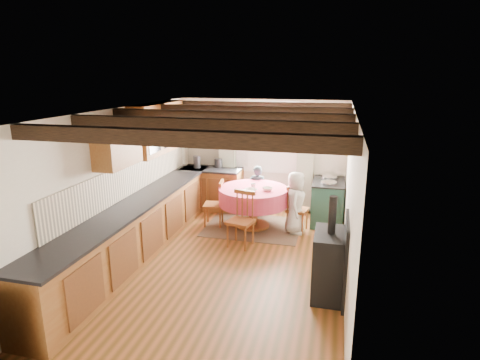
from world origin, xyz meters
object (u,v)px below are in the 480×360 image
(chair_right, at_px, (298,208))
(cup, at_px, (253,186))
(child_far, at_px, (257,191))
(chair_left, at_px, (214,203))
(child_right, at_px, (295,203))
(chair_near, at_px, (240,220))
(dining_table, at_px, (253,208))
(aga_range, at_px, (328,202))
(cast_iron_stove, at_px, (330,247))

(chair_right, height_order, cup, chair_right)
(child_far, xyz_separation_m, cup, (0.06, -0.69, 0.30))
(chair_left, height_order, child_right, child_right)
(chair_near, bearing_deg, cup, 100.64)
(dining_table, relative_size, chair_right, 1.48)
(chair_left, distance_m, child_right, 1.60)
(chair_near, height_order, cup, chair_near)
(aga_range, height_order, child_far, child_far)
(chair_left, relative_size, chair_right, 1.02)
(dining_table, distance_m, chair_right, 0.85)
(aga_range, bearing_deg, chair_near, -133.28)
(cast_iron_stove, relative_size, child_right, 1.19)
(chair_left, bearing_deg, child_far, 128.33)
(cast_iron_stove, xyz_separation_m, child_right, (-0.69, 2.11, -0.11))
(dining_table, relative_size, aga_range, 1.39)
(cup, bearing_deg, chair_left, -175.07)
(chair_left, xyz_separation_m, child_right, (1.60, 0.02, 0.13))
(dining_table, distance_m, child_right, 0.84)
(cup, bearing_deg, child_far, 95.21)
(dining_table, bearing_deg, aga_range, 24.15)
(cast_iron_stove, bearing_deg, child_right, 108.04)
(dining_table, distance_m, chair_left, 0.79)
(aga_range, bearing_deg, dining_table, -155.85)
(chair_left, relative_size, cup, 9.27)
(chair_right, bearing_deg, chair_left, 105.00)
(chair_near, bearing_deg, chair_right, 59.68)
(dining_table, bearing_deg, cast_iron_stove, -55.14)
(cast_iron_stove, bearing_deg, dining_table, 124.86)
(chair_near, distance_m, cast_iron_stove, 2.00)
(child_far, xyz_separation_m, child_right, (0.88, -0.73, 0.05))
(chair_near, relative_size, child_right, 0.82)
(child_far, bearing_deg, cast_iron_stove, 111.20)
(chair_left, distance_m, aga_range, 2.28)
(dining_table, xyz_separation_m, cast_iron_stove, (1.50, -2.15, 0.30))
(chair_near, distance_m, child_right, 1.20)
(chair_left, bearing_deg, aga_range, 99.56)
(chair_right, distance_m, aga_range, 0.78)
(dining_table, height_order, chair_left, chair_left)
(aga_range, bearing_deg, chair_left, -162.32)
(child_far, bearing_deg, child_right, 132.61)
(chair_near, relative_size, aga_range, 1.01)
(child_right, bearing_deg, dining_table, 86.56)
(dining_table, xyz_separation_m, child_far, (-0.07, 0.68, 0.14))
(child_right, bearing_deg, chair_left, 90.62)
(child_right, relative_size, cup, 11.98)
(aga_range, bearing_deg, cast_iron_stove, -87.73)
(chair_near, bearing_deg, aga_range, 59.37)
(dining_table, bearing_deg, child_far, 95.47)
(dining_table, relative_size, chair_left, 1.46)
(cast_iron_stove, bearing_deg, chair_left, 137.58)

